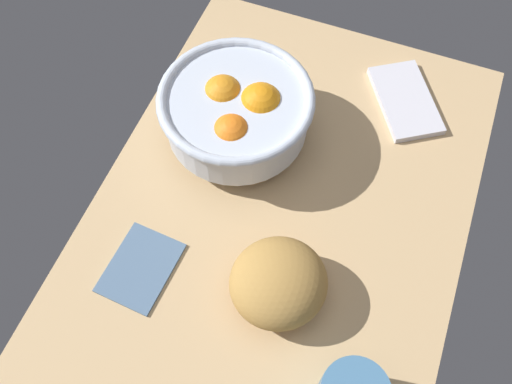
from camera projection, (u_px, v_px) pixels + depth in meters
The scene contains 5 objects.
ground_plane at pixel (277, 221), 84.17cm from camera, with size 79.74×54.20×3.00cm, color tan.
fruit_bowl at pixel (237, 111), 83.88cm from camera, with size 23.47×23.47×11.07cm.
bread_loaf at pixel (278, 283), 73.62cm from camera, with size 13.19×12.85×8.27cm, color #AF8140.
napkin_folded at pixel (140, 267), 78.59cm from camera, with size 11.54×8.65×0.83cm, color slate.
napkin_spare at pixel (405, 100), 92.38cm from camera, with size 15.06×8.45×1.23cm, color silver.
Camera 1 is at (-35.01, -10.03, 74.57)cm, focal length 39.08 mm.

